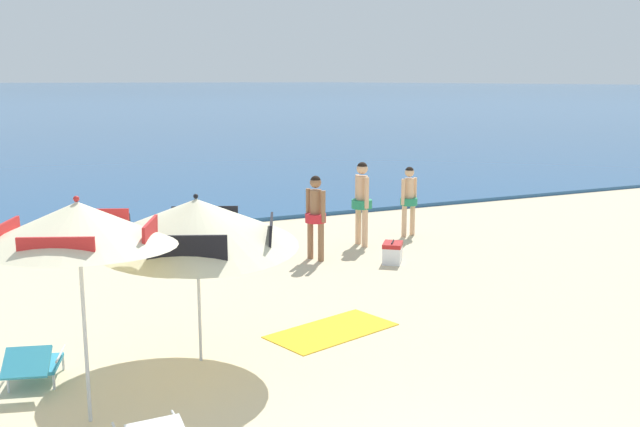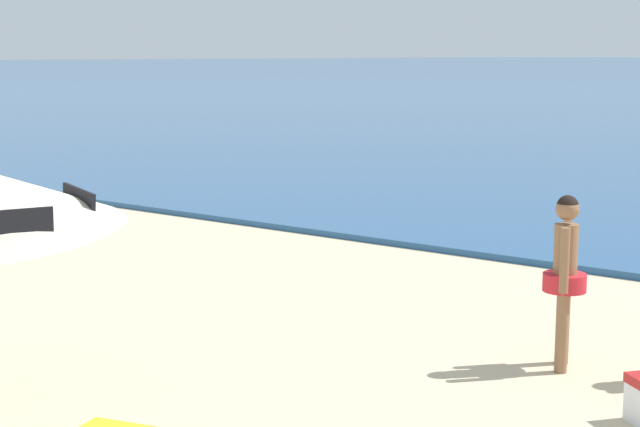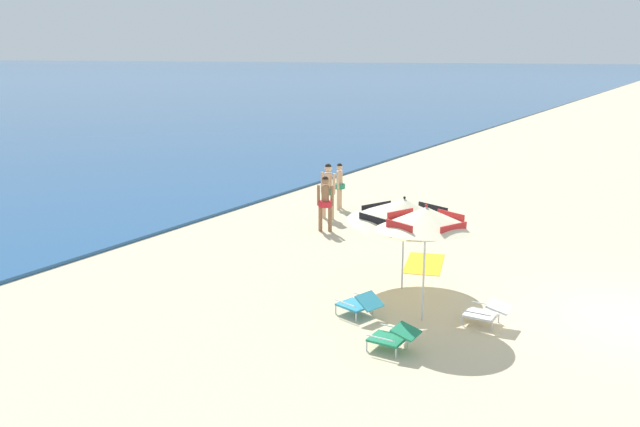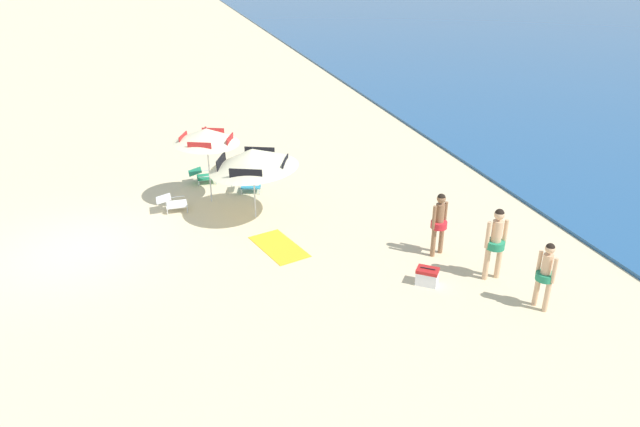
{
  "view_description": "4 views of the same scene",
  "coord_description": "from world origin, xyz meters",
  "views": [
    {
      "loc": [
        -2.89,
        -3.55,
        3.47
      ],
      "look_at": [
        2.42,
        7.65,
        1.13
      ],
      "focal_mm": 39.92,
      "sensor_mm": 36.0,
      "label": 1
    },
    {
      "loc": [
        6.44,
        0.19,
        2.95
      ],
      "look_at": [
        0.35,
        8.13,
        1.31
      ],
      "focal_mm": 54.99,
      "sensor_mm": 36.0,
      "label": 2
    },
    {
      "loc": [
        -13.72,
        -0.85,
        5.11
      ],
      "look_at": [
        1.35,
        8.01,
        0.92
      ],
      "focal_mm": 37.21,
      "sensor_mm": 36.0,
      "label": 3
    },
    {
      "loc": [
        14.34,
        2.26,
        7.15
      ],
      "look_at": [
        1.32,
        6.06,
        0.81
      ],
      "focal_mm": 32.58,
      "sensor_mm": 36.0,
      "label": 4
    }
  ],
  "objects": [
    {
      "name": "person_standing_near_shore",
      "position": [
        2.81,
        8.69,
        0.96
      ],
      "size": [
        0.41,
        0.47,
        1.66
      ],
      "color": "#8C6042",
      "rests_on": "ground"
    }
  ]
}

